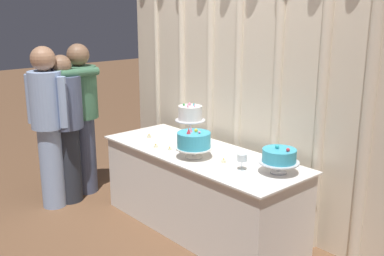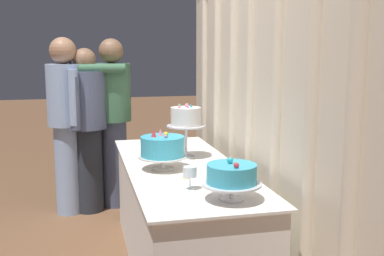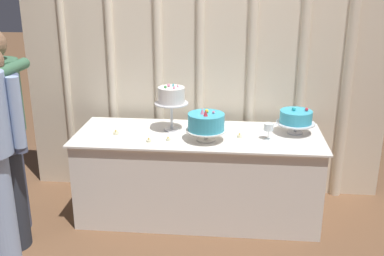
{
  "view_description": "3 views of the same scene",
  "coord_description": "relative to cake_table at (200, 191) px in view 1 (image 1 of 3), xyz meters",
  "views": [
    {
      "loc": [
        2.8,
        -2.48,
        1.97
      ],
      "look_at": [
        -0.2,
        0.18,
        0.9
      ],
      "focal_mm": 42.61,
      "sensor_mm": 36.0,
      "label": 1
    },
    {
      "loc": [
        3.02,
        -0.54,
        1.5
      ],
      "look_at": [
        0.11,
        0.15,
        1.0
      ],
      "focal_mm": 44.09,
      "sensor_mm": 36.0,
      "label": 2
    },
    {
      "loc": [
        0.28,
        -3.37,
        1.97
      ],
      "look_at": [
        -0.05,
        0.04,
        0.8
      ],
      "focal_mm": 42.7,
      "sensor_mm": 36.0,
      "label": 3
    }
  ],
  "objects": [
    {
      "name": "wine_glass",
      "position": [
        0.55,
        -0.07,
        0.46
      ],
      "size": [
        0.08,
        0.08,
        0.13
      ],
      "color": "silver",
      "rests_on": "cake_table"
    },
    {
      "name": "guest_man_pink_jacket",
      "position": [
        -1.36,
        -0.6,
        0.45
      ],
      "size": [
        0.49,
        0.48,
        1.52
      ],
      "color": "#282D38",
      "rests_on": "ground_plane"
    },
    {
      "name": "tealight_far_right",
      "position": [
        0.33,
        -0.05,
        0.38
      ],
      "size": [
        0.04,
        0.04,
        0.04
      ],
      "color": "beige",
      "rests_on": "cake_table"
    },
    {
      "name": "cake_display_rightmost",
      "position": [
        0.78,
        0.1,
        0.5
      ],
      "size": [
        0.31,
        0.31,
        0.22
      ],
      "color": "silver",
      "rests_on": "cake_table"
    },
    {
      "name": "guest_man_dark_suit",
      "position": [
        -1.34,
        -0.78,
        0.53
      ],
      "size": [
        0.45,
        0.42,
        1.61
      ],
      "color": "#93ADD6",
      "rests_on": "ground_plane"
    },
    {
      "name": "tealight_far_left",
      "position": [
        -0.67,
        -0.07,
        0.38
      ],
      "size": [
        0.05,
        0.05,
        0.04
      ],
      "color": "beige",
      "rests_on": "cake_table"
    },
    {
      "name": "tealight_near_left",
      "position": [
        -0.37,
        -0.21,
        0.37
      ],
      "size": [
        0.04,
        0.04,
        0.03
      ],
      "color": "beige",
      "rests_on": "cake_table"
    },
    {
      "name": "ground_plane",
      "position": [
        0.0,
        -0.1,
        -0.37
      ],
      "size": [
        24.0,
        24.0,
        0.0
      ],
      "primitive_type": "plane",
      "color": "brown"
    },
    {
      "name": "cake_display_leftmost",
      "position": [
        -0.23,
        0.08,
        0.65
      ],
      "size": [
        0.28,
        0.28,
        0.4
      ],
      "color": "silver",
      "rests_on": "cake_table"
    },
    {
      "name": "guest_girl_blue_dress",
      "position": [
        -1.47,
        -0.36,
        0.51
      ],
      "size": [
        0.48,
        0.62,
        1.6
      ],
      "color": "#4C5675",
      "rests_on": "ground_plane"
    },
    {
      "name": "cake_table",
      "position": [
        0.0,
        0.0,
        0.0
      ],
      "size": [
        2.0,
        0.74,
        0.73
      ],
      "color": "white",
      "rests_on": "ground_plane"
    },
    {
      "name": "cake_display_center",
      "position": [
        0.07,
        -0.14,
        0.51
      ],
      "size": [
        0.31,
        0.31,
        0.27
      ],
      "color": "silver",
      "rests_on": "cake_table"
    },
    {
      "name": "tealight_near_right",
      "position": [
        -0.22,
        -0.16,
        0.37
      ],
      "size": [
        0.04,
        0.04,
        0.03
      ],
      "color": "beige",
      "rests_on": "cake_table"
    },
    {
      "name": "draped_curtain",
      "position": [
        0.04,
        0.51,
        0.97
      ],
      "size": [
        3.24,
        0.15,
        2.54
      ],
      "color": "beige",
      "rests_on": "ground_plane"
    }
  ]
}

